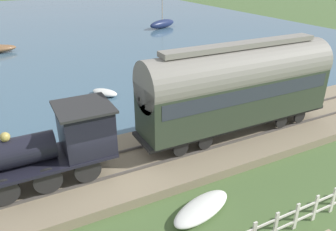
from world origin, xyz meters
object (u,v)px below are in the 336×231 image
at_px(passenger_coach, 239,85).
at_px(sailboat_navy, 162,24).
at_px(beached_dinghy, 202,208).
at_px(rowboat_far_out, 105,93).
at_px(steam_locomotive, 55,142).

height_order(passenger_coach, sailboat_navy, sailboat_navy).
bearing_deg(beached_dinghy, passenger_coach, -49.08).
bearing_deg(rowboat_far_out, steam_locomotive, -149.25).
xyz_separation_m(passenger_coach, rowboat_far_out, (9.47, 4.13, -2.92)).
height_order(steam_locomotive, passenger_coach, passenger_coach).
height_order(passenger_coach, beached_dinghy, passenger_coach).
bearing_deg(sailboat_navy, rowboat_far_out, 120.54).
height_order(sailboat_navy, rowboat_far_out, sailboat_navy).
relative_size(steam_locomotive, rowboat_far_out, 2.66).
relative_size(passenger_coach, rowboat_far_out, 4.65).
height_order(steam_locomotive, rowboat_far_out, steam_locomotive).
bearing_deg(steam_locomotive, rowboat_far_out, -27.04).
bearing_deg(rowboat_far_out, passenger_coach, -98.65).
xyz_separation_m(steam_locomotive, rowboat_far_out, (9.47, -4.83, -2.03)).
xyz_separation_m(rowboat_far_out, beached_dinghy, (-13.44, 0.46, 0.02)).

